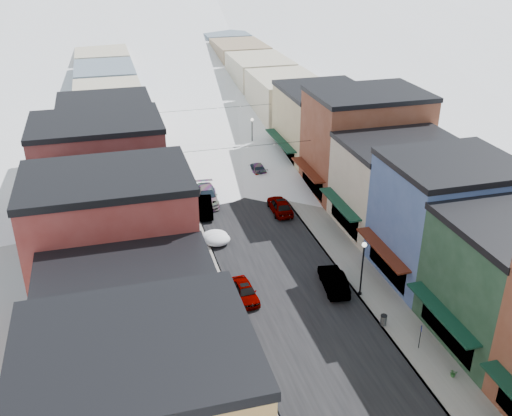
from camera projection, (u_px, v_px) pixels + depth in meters
road at (205, 142)px, 80.43m from camera, size 10.00×160.00×0.01m
sidewalk_left at (158, 145)px, 78.83m from camera, size 3.20×160.00×0.15m
sidewalk_right at (250, 137)px, 81.96m from camera, size 3.20×160.00×0.15m
curb_left at (169, 144)px, 79.20m from camera, size 0.10×160.00×0.15m
curb_right at (240, 138)px, 81.59m from camera, size 0.10×160.00×0.15m
bldg_l_cream at (133, 342)px, 34.06m from camera, size 11.30×8.20×9.50m
bldg_l_brick_near at (115, 256)px, 40.21m from camera, size 12.30×8.20×12.50m
bldg_l_grayblue at (118, 223)px, 48.46m from camera, size 11.30×9.20×9.00m
bldg_l_brick_far at (102, 174)px, 55.58m from camera, size 13.30×9.20×11.00m
bldg_l_tan at (109, 144)px, 64.70m from camera, size 11.30×11.20×10.00m
bldg_r_blue at (446, 219)px, 47.47m from camera, size 11.30×9.20×10.50m
bldg_r_cream at (398, 185)px, 55.71m from camera, size 12.30×9.20×9.00m
bldg_r_brick_far at (365, 142)px, 63.08m from camera, size 13.30×9.20×11.50m
bldg_r_tan at (323, 125)px, 71.94m from camera, size 11.30×11.20×9.50m
distant_blocks at (179, 77)px, 98.59m from camera, size 34.00×55.00×8.00m
overhead_cables at (223, 126)px, 66.87m from camera, size 16.40×15.04×0.04m
car_silver_sedan at (245, 291)px, 45.99m from camera, size 1.84×4.11×1.37m
car_dark_hatch at (204, 206)px, 59.88m from camera, size 2.29×5.07×1.61m
car_silver_wagon at (207, 196)px, 62.23m from camera, size 2.68×5.75×1.62m
car_green_sedan at (334, 280)px, 47.25m from camera, size 2.29×4.95×1.57m
car_gray_suv at (280, 205)px, 60.03m from camera, size 2.07×4.85×1.63m
car_black_sedan at (257, 168)px, 69.75m from camera, size 1.88×4.60×1.33m
car_lane_silver at (201, 158)px, 72.72m from camera, size 2.05×4.43×1.47m
car_lane_white at (198, 108)px, 92.59m from camera, size 3.11×5.99×1.61m
parking_sign at (420, 335)px, 40.07m from camera, size 0.10×0.26×1.98m
trash_can at (384, 320)px, 42.80m from camera, size 0.50×0.50×0.84m
streetlamp_near at (363, 262)px, 45.26m from camera, size 0.40×0.40×4.83m
streetlamp_far at (252, 131)px, 74.79m from camera, size 0.40×0.40×4.75m
planter_near at (453, 373)px, 37.87m from camera, size 0.58×0.53×0.55m
snow_pile_mid at (215, 236)px, 54.59m from camera, size 2.56×2.78×1.08m
snow_pile_far at (217, 239)px, 54.11m from camera, size 2.47×2.72×1.04m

